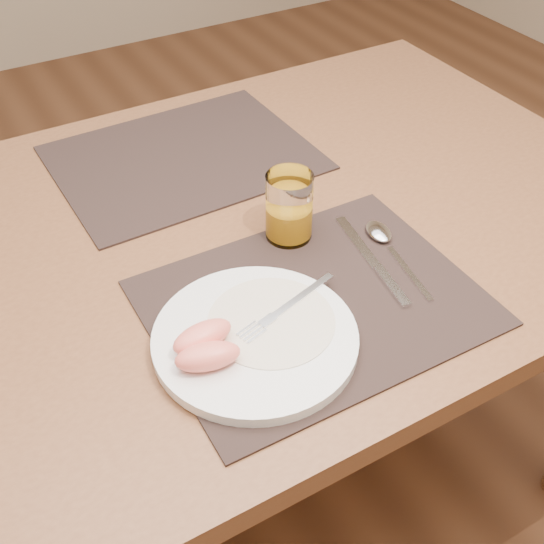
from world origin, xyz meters
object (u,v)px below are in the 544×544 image
(table, at_px, (232,264))
(placemat_far, at_px, (183,158))
(fork, at_px, (280,312))
(plate, at_px, (255,339))
(knife, at_px, (377,267))
(juice_glass, at_px, (289,210))
(placemat_near, at_px, (314,303))
(spoon, at_px, (383,237))

(table, distance_m, placemat_far, 0.24)
(fork, bearing_deg, plate, -159.81)
(knife, xyz_separation_m, juice_glass, (-0.07, 0.13, 0.05))
(plate, height_order, knife, plate)
(plate, xyz_separation_m, knife, (0.23, 0.04, -0.01))
(placemat_near, height_order, juice_glass, juice_glass)
(juice_glass, bearing_deg, spoon, -34.89)
(placemat_far, height_order, spoon, spoon)
(placemat_near, bearing_deg, table, 94.92)
(placemat_near, bearing_deg, spoon, 20.83)
(placemat_near, xyz_separation_m, knife, (0.12, 0.01, 0.00))
(spoon, height_order, juice_glass, juice_glass)
(placemat_near, height_order, knife, knife)
(plate, bearing_deg, juice_glass, 48.27)
(placemat_far, bearing_deg, spoon, -65.98)
(placemat_near, height_order, spoon, spoon)
(placemat_far, bearing_deg, table, -94.44)
(knife, bearing_deg, juice_glass, 118.71)
(placemat_near, bearing_deg, placemat_far, 90.24)
(plate, relative_size, spoon, 1.41)
(placemat_near, xyz_separation_m, juice_glass, (0.05, 0.15, 0.05))
(placemat_near, height_order, plate, plate)
(spoon, bearing_deg, placemat_near, -159.17)
(fork, height_order, juice_glass, juice_glass)
(placemat_far, height_order, plate, plate)
(plate, height_order, juice_glass, juice_glass)
(juice_glass, bearing_deg, fork, -124.30)
(table, relative_size, knife, 6.38)
(placemat_near, bearing_deg, fork, -171.14)
(plate, bearing_deg, spoon, 18.20)
(placemat_near, bearing_deg, plate, -165.94)
(placemat_far, distance_m, plate, 0.48)
(spoon, distance_m, juice_glass, 0.15)
(placemat_far, xyz_separation_m, spoon, (0.17, -0.38, 0.01))
(placemat_near, distance_m, spoon, 0.18)
(table, xyz_separation_m, juice_glass, (0.07, -0.07, 0.14))
(placemat_far, distance_m, juice_glass, 0.30)
(table, height_order, juice_glass, juice_glass)
(table, distance_m, juice_glass, 0.17)
(table, bearing_deg, knife, -56.20)
(table, bearing_deg, placemat_far, 85.56)
(fork, bearing_deg, placemat_near, 8.86)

